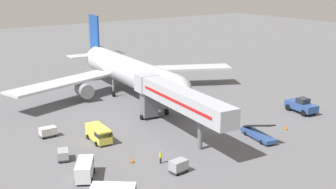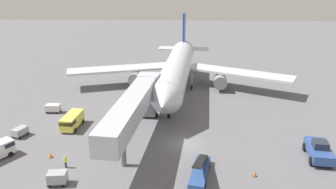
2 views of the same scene
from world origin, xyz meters
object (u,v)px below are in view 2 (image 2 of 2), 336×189
at_px(baggage_cart_far_left, 20,132).
at_px(jet_bridge, 135,104).
at_px(baggage_cart_mid_left, 53,108).
at_px(baggage_cart_far_right, 57,178).
at_px(safety_cone_alpha, 255,174).
at_px(service_van_outer_right, 72,121).
at_px(ground_crew_worker_foreground, 65,161).
at_px(airplane_at_gate, 177,68).
at_px(belt_loader_truck, 200,170).
at_px(safety_cone_bravo, 51,155).
at_px(pushback_tug, 319,150).

bearing_deg(baggage_cart_far_left, jet_bridge, -1.84).
height_order(baggage_cart_mid_left, baggage_cart_far_right, baggage_cart_far_right).
relative_size(baggage_cart_mid_left, safety_cone_alpha, 3.50).
bearing_deg(baggage_cart_mid_left, service_van_outer_right, -48.08).
bearing_deg(ground_crew_worker_foreground, airplane_at_gate, 66.78).
height_order(belt_loader_truck, baggage_cart_far_left, belt_loader_truck).
xyz_separation_m(airplane_at_gate, baggage_cart_mid_left, (-21.44, -13.38, -4.02)).
xyz_separation_m(baggage_cart_far_right, safety_cone_bravo, (-3.10, 5.73, -0.51)).
xyz_separation_m(baggage_cart_far_left, safety_cone_alpha, (32.69, -8.85, -0.43)).
bearing_deg(belt_loader_truck, safety_cone_alpha, 2.02).
bearing_deg(airplane_at_gate, jet_bridge, -103.15).
xyz_separation_m(service_van_outer_right, baggage_cart_far_left, (-6.77, -3.27, -0.48)).
bearing_deg(service_van_outer_right, ground_crew_worker_foreground, -75.46).
bearing_deg(service_van_outer_right, safety_cone_alpha, -25.08).
bearing_deg(baggage_cart_far_right, ground_crew_worker_foreground, 94.69).
bearing_deg(baggage_cart_far_left, safety_cone_bravo, -40.03).
xyz_separation_m(jet_bridge, belt_loader_truck, (8.74, -8.52, -4.88)).
bearing_deg(baggage_cart_far_right, baggage_cart_far_left, 130.93).
distance_m(belt_loader_truck, service_van_outer_right, 23.03).
distance_m(baggage_cart_far_right, safety_cone_bravo, 6.54).
height_order(jet_bridge, baggage_cart_mid_left, jet_bridge).
height_order(service_van_outer_right, ground_crew_worker_foreground, service_van_outer_right).
bearing_deg(ground_crew_worker_foreground, belt_loader_truck, -3.52).
bearing_deg(safety_cone_bravo, baggage_cart_far_left, 139.97).
relative_size(airplane_at_gate, service_van_outer_right, 8.91).
height_order(airplane_at_gate, baggage_cart_far_left, airplane_at_gate).
bearing_deg(service_van_outer_right, belt_loader_truck, -32.46).
height_order(belt_loader_truck, safety_cone_alpha, belt_loader_truck).
xyz_separation_m(belt_loader_truck, baggage_cart_far_right, (-16.20, -2.44, 0.11)).
bearing_deg(service_van_outer_right, airplane_at_gate, 50.20).
xyz_separation_m(service_van_outer_right, safety_cone_alpha, (25.92, -12.13, -0.90)).
relative_size(airplane_at_gate, jet_bridge, 1.99).
height_order(pushback_tug, baggage_cart_far_right, pushback_tug).
xyz_separation_m(belt_loader_truck, baggage_cart_mid_left, (-24.76, 18.30, 0.06)).
xyz_separation_m(service_van_outer_right, safety_cone_bravo, (0.12, -9.07, -0.88)).
bearing_deg(jet_bridge, safety_cone_alpha, -28.57).
relative_size(jet_bridge, baggage_cart_mid_left, 10.09).
distance_m(baggage_cart_mid_left, baggage_cart_far_right, 22.44).
distance_m(baggage_cart_far_right, ground_crew_worker_foreground, 3.47).
height_order(safety_cone_alpha, safety_cone_bravo, safety_cone_bravo).
xyz_separation_m(airplane_at_gate, ground_crew_worker_foreground, (-13.16, -30.67, -3.97)).
relative_size(baggage_cart_far_left, safety_cone_alpha, 3.68).
bearing_deg(baggage_cart_far_right, safety_cone_alpha, 6.71).
height_order(baggage_cart_far_right, ground_crew_worker_foreground, ground_crew_worker_foreground).
distance_m(baggage_cart_far_left, baggage_cart_far_right, 15.26).
bearing_deg(pushback_tug, jet_bridge, 170.98).
bearing_deg(jet_bridge, ground_crew_worker_foreground, -135.91).
xyz_separation_m(belt_loader_truck, safety_cone_bravo, (-19.30, 3.29, -0.40)).
xyz_separation_m(jet_bridge, baggage_cart_far_right, (-7.47, -10.96, -4.77)).
xyz_separation_m(pushback_tug, ground_crew_worker_foreground, (-31.97, -3.66, -0.35)).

